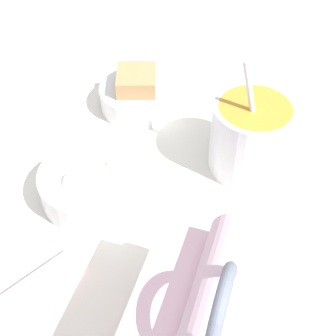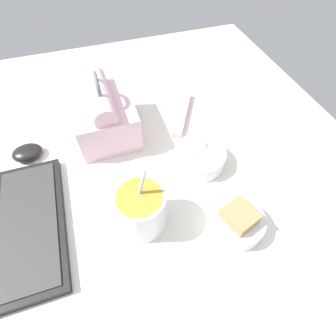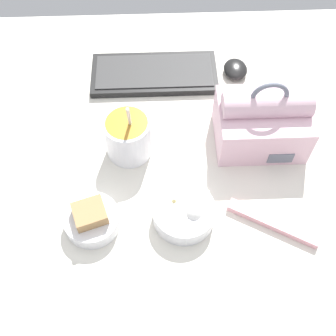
{
  "view_description": "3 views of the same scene",
  "coord_description": "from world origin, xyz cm",
  "px_view_note": "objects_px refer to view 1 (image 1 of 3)",
  "views": [
    {
      "loc": [
        36.12,
        10.19,
        47.75
      ],
      "look_at": [
        -0.97,
        -1.6,
        7.0
      ],
      "focal_mm": 50.0,
      "sensor_mm": 36.0,
      "label": 1
    },
    {
      "loc": [
        -35.57,
        9.76,
        53.9
      ],
      "look_at": [
        -0.97,
        -1.6,
        7.0
      ],
      "focal_mm": 28.0,
      "sensor_mm": 36.0,
      "label": 2
    },
    {
      "loc": [
        -2.75,
        -48.77,
        81.39
      ],
      "look_at": [
        -0.97,
        -1.6,
        7.0
      ],
      "focal_mm": 45.0,
      "sensor_mm": 36.0,
      "label": 3
    }
  ],
  "objects_px": {
    "soup_cup": "(251,136)",
    "chopstick_case": "(0,312)",
    "bento_bowl_snacks": "(91,183)",
    "bento_bowl_sandwich": "(137,94)"
  },
  "relations": [
    {
      "from": "soup_cup",
      "to": "chopstick_case",
      "type": "distance_m",
      "value": 0.36
    },
    {
      "from": "bento_bowl_snacks",
      "to": "chopstick_case",
      "type": "xyz_separation_m",
      "value": [
        0.18,
        -0.02,
        -0.01
      ]
    },
    {
      "from": "soup_cup",
      "to": "bento_bowl_snacks",
      "type": "bearing_deg",
      "value": -57.27
    },
    {
      "from": "bento_bowl_sandwich",
      "to": "chopstick_case",
      "type": "distance_m",
      "value": 0.37
    },
    {
      "from": "soup_cup",
      "to": "bento_bowl_sandwich",
      "type": "relative_size",
      "value": 1.48
    },
    {
      "from": "soup_cup",
      "to": "bento_bowl_snacks",
      "type": "distance_m",
      "value": 0.21
    },
    {
      "from": "soup_cup",
      "to": "bento_bowl_snacks",
      "type": "xyz_separation_m",
      "value": [
        0.11,
        -0.18,
        -0.03
      ]
    },
    {
      "from": "bento_bowl_sandwich",
      "to": "bento_bowl_snacks",
      "type": "bearing_deg",
      "value": 2.32
    },
    {
      "from": "soup_cup",
      "to": "bento_bowl_sandwich",
      "type": "distance_m",
      "value": 0.2
    },
    {
      "from": "soup_cup",
      "to": "chopstick_case",
      "type": "bearing_deg",
      "value": -34.1
    }
  ]
}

